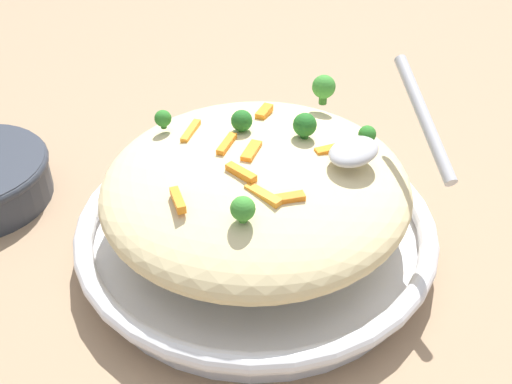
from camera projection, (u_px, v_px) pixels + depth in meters
name	position (u px, v px, depth m)	size (l,w,h in m)	color
ground_plane	(256.00, 248.00, 0.67)	(2.40, 2.40, 0.00)	#9E7F60
serving_bowl	(256.00, 231.00, 0.66)	(0.38, 0.38, 0.04)	silver
pasta_mound	(256.00, 186.00, 0.62)	(0.32, 0.31, 0.09)	beige
carrot_piece_0	(241.00, 173.00, 0.56)	(0.03, 0.01, 0.01)	orange
carrot_piece_1	(289.00, 198.00, 0.54)	(0.03, 0.01, 0.01)	orange
carrot_piece_2	(333.00, 149.00, 0.60)	(0.04, 0.01, 0.01)	orange
carrot_piece_3	(191.00, 131.00, 0.63)	(0.04, 0.01, 0.01)	orange
carrot_piece_4	(250.00, 150.00, 0.59)	(0.03, 0.01, 0.01)	orange
carrot_piece_5	(178.00, 200.00, 0.54)	(0.03, 0.01, 0.01)	orange
carrot_piece_6	(264.00, 112.00, 0.66)	(0.03, 0.01, 0.01)	orange
carrot_piece_7	(227.00, 145.00, 0.60)	(0.04, 0.01, 0.01)	orange
carrot_piece_8	(263.00, 195.00, 0.55)	(0.04, 0.01, 0.01)	orange
broccoli_floret_0	(367.00, 135.00, 0.61)	(0.02, 0.02, 0.02)	#296820
broccoli_floret_1	(243.00, 209.00, 0.52)	(0.02, 0.02, 0.02)	#377928
broccoli_floret_2	(242.00, 121.00, 0.62)	(0.02, 0.02, 0.03)	#205B1C
broccoli_floret_3	(324.00, 87.00, 0.67)	(0.03, 0.03, 0.03)	#377928
broccoli_floret_4	(163.00, 119.00, 0.64)	(0.02, 0.02, 0.02)	#296820
broccoli_floret_5	(305.00, 125.00, 0.61)	(0.02, 0.02, 0.03)	#205B1C
serving_spoon	(378.00, 140.00, 0.58)	(0.13, 0.12, 0.07)	#B7B7BC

